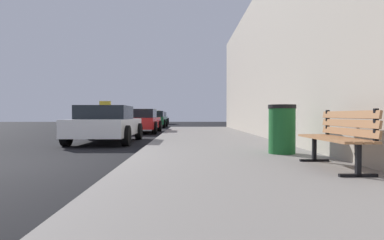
# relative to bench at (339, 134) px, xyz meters

# --- Properties ---
(ground_plane) EXTENTS (80.00, 80.00, 0.00)m
(ground_plane) POSITION_rel_bench_xyz_m (-5.39, 1.39, -0.66)
(ground_plane) COLOR black
(sidewalk) EXTENTS (4.00, 32.00, 0.15)m
(sidewalk) POSITION_rel_bench_xyz_m (-1.39, 1.39, -0.59)
(sidewalk) COLOR gray
(sidewalk) RESTS_ON ground_plane
(building_wall) EXTENTS (0.70, 32.00, 5.81)m
(building_wall) POSITION_rel_bench_xyz_m (0.81, 1.39, 2.24)
(building_wall) COLOR #ADA393
(building_wall) RESTS_ON ground_plane
(bench) EXTENTS (0.52, 1.64, 0.89)m
(bench) POSITION_rel_bench_xyz_m (0.00, 0.00, 0.00)
(bench) COLOR #9E6B42
(bench) RESTS_ON sidewalk
(trash_bin) EXTENTS (0.57, 0.57, 1.02)m
(trash_bin) POSITION_rel_bench_xyz_m (-0.32, 1.86, 0.00)
(trash_bin) COLOR #195926
(trash_bin) RESTS_ON sidewalk
(car_white) EXTENTS (2.04, 4.10, 1.43)m
(car_white) POSITION_rel_bench_xyz_m (-5.08, 6.33, -0.01)
(car_white) COLOR white
(car_white) RESTS_ON ground_plane
(car_red) EXTENTS (2.02, 4.47, 1.27)m
(car_red) POSITION_rel_bench_xyz_m (-4.79, 12.52, -0.01)
(car_red) COLOR red
(car_red) RESTS_ON ground_plane
(car_green) EXTENTS (2.05, 4.29, 1.43)m
(car_green) POSITION_rel_bench_xyz_m (-4.88, 20.34, -0.01)
(car_green) COLOR #196638
(car_green) RESTS_ON ground_plane
(car_silver) EXTENTS (1.93, 4.46, 1.43)m
(car_silver) POSITION_rel_bench_xyz_m (-5.21, 29.02, -0.01)
(car_silver) COLOR #B7B7BF
(car_silver) RESTS_ON ground_plane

